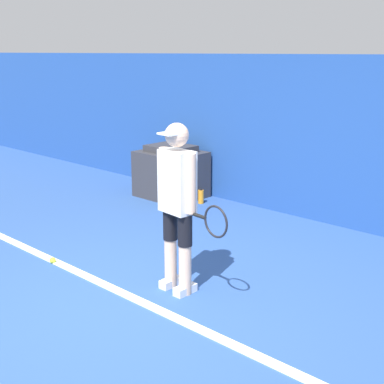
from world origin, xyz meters
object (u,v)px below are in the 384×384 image
object	(u,v)px
tennis_player	(178,201)
tennis_ball	(53,260)
covered_chair	(171,173)
water_bottle	(201,196)

from	to	relation	value
tennis_player	tennis_ball	xyz separation A→B (m)	(-1.48, -0.46, -0.87)
covered_chair	water_bottle	xyz separation A→B (m)	(0.62, 0.02, -0.28)
tennis_player	water_bottle	xyz separation A→B (m)	(-1.90, 2.41, -0.79)
tennis_player	covered_chair	world-z (taller)	tennis_player
tennis_player	water_bottle	world-z (taller)	tennis_player
tennis_player	tennis_ball	distance (m)	1.78
tennis_player	water_bottle	distance (m)	3.17
tennis_ball	covered_chair	size ratio (longest dim) A/B	0.07
covered_chair	water_bottle	bearing A→B (deg)	2.29
tennis_player	covered_chair	bearing A→B (deg)	142.79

